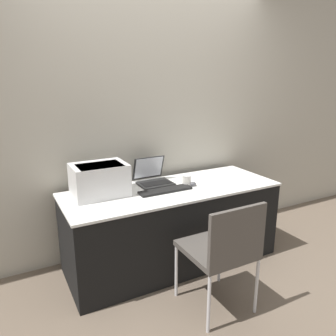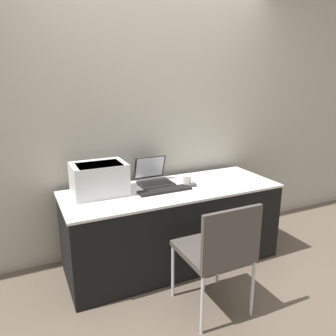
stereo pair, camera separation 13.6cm
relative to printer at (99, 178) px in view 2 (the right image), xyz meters
name	(u,v)px [view 2 (the right image)]	position (x,y,z in m)	size (l,w,h in m)	color
ground_plane	(190,280)	(0.62, -0.47, -0.87)	(14.00, 14.00, 0.00)	#6B5B4C
wall_back	(152,117)	(0.62, 0.34, 0.43)	(8.00, 0.05, 2.60)	#B7B2A3
table	(172,225)	(0.62, -0.12, -0.50)	(1.93, 0.71, 0.72)	black
printer	(99,178)	(0.00, 0.00, 0.00)	(0.44, 0.32, 0.27)	silver
laptop_left	(154,178)	(0.53, 0.09, -0.09)	(0.30, 0.31, 0.24)	black
external_keyboard	(165,190)	(0.52, -0.17, -0.13)	(0.47, 0.12, 0.02)	black
coffee_cup	(187,180)	(0.77, -0.11, -0.10)	(0.08, 0.08, 0.10)	white
mouse	(193,184)	(0.81, -0.16, -0.13)	(0.06, 0.05, 0.04)	#4C4C51
chair	(218,248)	(0.60, -0.89, -0.35)	(0.45, 0.47, 0.86)	#4C4742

